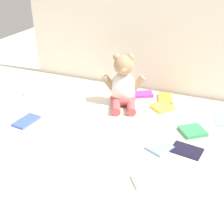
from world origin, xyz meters
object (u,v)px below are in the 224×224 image
at_px(book_case_3, 31,92).
at_px(book_case_5, 151,179).
at_px(book_case_4, 187,150).
at_px(book_case_8, 162,107).
at_px(book_case_0, 165,99).
at_px(book_case_9, 193,131).
at_px(book_case_7, 144,94).
at_px(book_case_6, 159,148).
at_px(book_case_1, 26,121).
at_px(teddy_bear, 123,87).

distance_m(book_case_3, book_case_5, 0.97).
xyz_separation_m(book_case_4, book_case_8, (-0.19, 0.33, 0.00)).
bearing_deg(book_case_5, book_case_0, -28.16).
relative_size(book_case_4, book_case_9, 1.19).
bearing_deg(book_case_7, book_case_0, 58.09).
bearing_deg(book_case_7, book_case_5, -9.35).
bearing_deg(book_case_9, book_case_5, 129.23).
height_order(book_case_3, book_case_5, book_case_3).
bearing_deg(book_case_8, book_case_0, 133.19).
xyz_separation_m(book_case_3, book_case_4, (0.95, -0.23, -0.00)).
height_order(book_case_5, book_case_9, book_case_9).
bearing_deg(book_case_5, book_case_6, -31.67).
bearing_deg(book_case_5, book_case_8, -27.39).
height_order(book_case_1, book_case_9, book_case_9).
relative_size(book_case_1, book_case_9, 1.22).
bearing_deg(book_case_7, book_case_1, -69.44).
distance_m(book_case_5, book_case_9, 0.39).
relative_size(book_case_0, book_case_1, 0.99).
bearing_deg(teddy_bear, book_case_1, -157.44).
distance_m(book_case_4, book_case_7, 0.55).
relative_size(book_case_1, book_case_3, 1.42).
distance_m(book_case_0, book_case_4, 0.48).
relative_size(book_case_0, book_case_6, 1.35).
bearing_deg(teddy_bear, book_case_8, -13.61).
height_order(book_case_3, book_case_8, book_case_3).
bearing_deg(book_case_9, book_case_8, 8.87).
height_order(teddy_bear, book_case_9, teddy_bear).
bearing_deg(book_case_6, teddy_bear, 156.92).
relative_size(book_case_5, book_case_6, 1.39).
distance_m(book_case_5, book_case_6, 0.20).
xyz_separation_m(teddy_bear, book_case_5, (0.31, -0.53, -0.10)).
xyz_separation_m(book_case_7, book_case_9, (0.32, -0.29, 0.00)).
bearing_deg(book_case_0, book_case_8, 78.30).
bearing_deg(book_case_9, book_case_0, -3.12).
height_order(book_case_6, book_case_7, book_case_7).
bearing_deg(book_case_0, book_case_5, 82.35).
relative_size(book_case_3, book_case_4, 0.73).
relative_size(book_case_6, book_case_9, 0.89).
xyz_separation_m(book_case_3, book_case_9, (0.95, -0.08, 0.00)).
xyz_separation_m(teddy_bear, book_case_8, (0.21, 0.03, -0.10)).
bearing_deg(book_case_9, book_case_3, 47.87).
bearing_deg(teddy_bear, book_case_5, -81.80).
xyz_separation_m(teddy_bear, book_case_4, (0.40, -0.30, -0.10)).
bearing_deg(book_case_1, book_case_8, -140.02).
bearing_deg(book_case_3, book_case_0, -17.35).
bearing_deg(book_case_1, book_case_6, -171.17).
relative_size(book_case_5, book_case_9, 1.24).
xyz_separation_m(book_case_7, book_case_8, (0.14, -0.12, 0.00)).
bearing_deg(book_case_0, book_case_7, -20.21).
bearing_deg(teddy_bear, book_case_4, -58.71).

